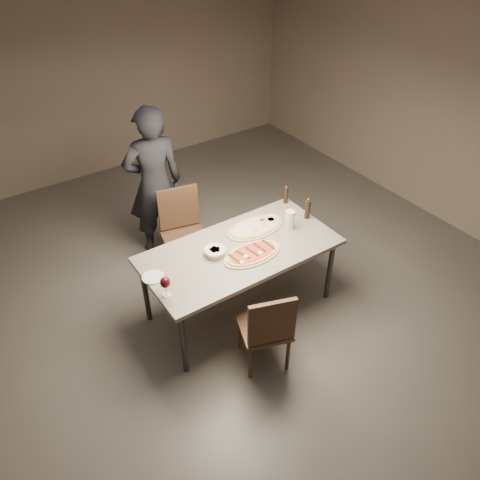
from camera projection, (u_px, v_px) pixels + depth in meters
room at (240, 187)px, 3.87m from camera, size 7.00×7.00×7.00m
dining_table at (240, 254)px, 4.29m from camera, size 1.80×0.90×0.75m
zucchini_pizza at (252, 254)px, 4.18m from camera, size 0.57×0.32×0.05m
ham_pizza at (256, 227)px, 4.50m from camera, size 0.60×0.33×0.04m
bread_basket at (215, 251)px, 4.16m from camera, size 0.20×0.20×0.07m
oil_dish at (272, 218)px, 4.63m from camera, size 0.15×0.15×0.02m
pepper_mill_left at (308, 209)px, 4.59m from camera, size 0.06×0.06×0.23m
pepper_mill_right at (286, 195)px, 4.82m from camera, size 0.05×0.05×0.20m
carafe at (290, 220)px, 4.46m from camera, size 0.09×0.09×0.19m
wine_glass at (165, 283)px, 3.70m from camera, size 0.08×0.08×0.19m
side_plate at (153, 277)px, 3.94m from camera, size 0.19×0.19×0.01m
chair_near at (267, 327)px, 3.85m from camera, size 0.52×0.52×0.87m
chair_far at (183, 228)px, 4.90m from camera, size 0.53×0.53×0.95m
diner at (154, 184)px, 4.97m from camera, size 0.70×0.52×1.72m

